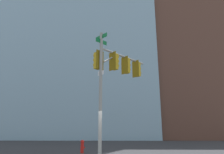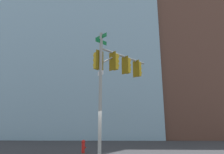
{
  "view_description": "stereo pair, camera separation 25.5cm",
  "coord_description": "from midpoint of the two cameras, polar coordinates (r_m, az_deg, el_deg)",
  "views": [
    {
      "loc": [
        1.13,
        -11.24,
        1.42
      ],
      "look_at": [
        0.8,
        0.69,
        4.58
      ],
      "focal_mm": 33.17,
      "sensor_mm": 36.0,
      "label": 1
    },
    {
      "loc": [
        1.39,
        -11.23,
        1.42
      ],
      "look_at": [
        0.8,
        0.69,
        4.58
      ],
      "focal_mm": 33.17,
      "sensor_mm": 36.0,
      "label": 2
    }
  ],
  "objects": [
    {
      "name": "building_brick_midblock",
      "position": [
        50.81,
        12.47,
        9.09
      ],
      "size": [
        22.68,
        19.79,
        43.45
      ],
      "primitive_type": "cube",
      "color": "brown",
      "rests_on": "ground_plane"
    },
    {
      "name": "building_brick_nearside",
      "position": [
        53.54,
        16.75,
        9.83
      ],
      "size": [
        19.76,
        14.71,
        46.39
      ],
      "primitive_type": "cube",
      "color": "brown",
      "rests_on": "ground_plane"
    },
    {
      "name": "building_glass_tower",
      "position": [
        61.28,
        -7.87,
        19.03
      ],
      "size": [
        32.81,
        30.23,
        70.87
      ],
      "primitive_type": "cube",
      "color": "#8CB2C6",
      "rests_on": "ground_plane"
    },
    {
      "name": "signal_pole_assembly",
      "position": [
        12.77,
        0.41,
        2.0
      ],
      "size": [
        3.33,
        3.34,
        7.14
      ],
      "rotation": [
        0.0,
        0.0,
        0.82
      ],
      "color": "gray",
      "rests_on": "ground_plane"
    },
    {
      "name": "fire_hydrant",
      "position": [
        15.24,
        -8.7,
        -18.25
      ],
      "size": [
        0.34,
        0.26,
        0.87
      ],
      "color": "red",
      "rests_on": "ground_plane"
    },
    {
      "name": "building_brick_farside",
      "position": [
        76.31,
        5.79,
        -2.32
      ],
      "size": [
        16.09,
        14.34,
        35.71
      ],
      "primitive_type": "cube",
      "color": "#4C3328",
      "rests_on": "ground_plane"
    }
  ]
}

